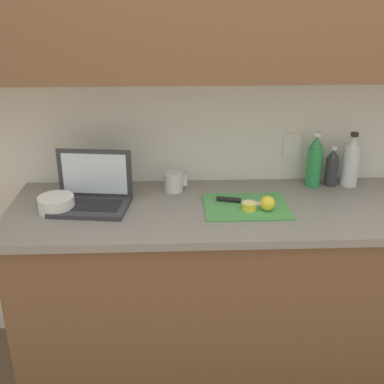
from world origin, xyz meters
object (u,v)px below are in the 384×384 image
at_px(lemon_whole_beside, 268,203).
at_px(bottle_water_clear, 314,162).
at_px(measuring_cup, 174,182).
at_px(bowl_white, 56,204).
at_px(cutting_board, 246,206).
at_px(bottle_green_soda, 351,161).
at_px(laptop, 92,193).
at_px(bottle_oil_tall, 332,168).
at_px(knife, 235,200).
at_px(lemon_half_cut, 249,206).

height_order(lemon_whole_beside, bottle_water_clear, bottle_water_clear).
bearing_deg(measuring_cup, bowl_white, -157.97).
relative_size(cutting_board, bottle_green_soda, 1.40).
xyz_separation_m(laptop, measuring_cup, (0.36, 0.15, -0.01)).
relative_size(cutting_board, bottle_water_clear, 1.39).
xyz_separation_m(bottle_oil_tall, bowl_white, (-1.28, -0.25, -0.06)).
height_order(laptop, measuring_cup, laptop).
bearing_deg(laptop, bottle_water_clear, 17.66).
xyz_separation_m(cutting_board, lemon_whole_beside, (0.08, -0.05, 0.04)).
bearing_deg(measuring_cup, knife, -31.02).
height_order(bottle_oil_tall, bowl_white, bottle_oil_tall).
xyz_separation_m(knife, bottle_oil_tall, (0.50, 0.21, 0.07)).
height_order(lemon_half_cut, bottle_green_soda, bottle_green_soda).
bearing_deg(laptop, bowl_white, -152.75).
distance_m(cutting_board, lemon_half_cut, 0.05).
relative_size(lemon_half_cut, bottle_oil_tall, 0.32).
relative_size(lemon_whole_beside, bottle_oil_tall, 0.32).
xyz_separation_m(lemon_half_cut, bowl_white, (-0.84, 0.04, 0.01)).
distance_m(cutting_board, bowl_white, 0.83).
relative_size(cutting_board, lemon_whole_beside, 5.75).
bearing_deg(lemon_half_cut, bottle_water_clear, 38.78).
distance_m(cutting_board, bottle_green_soda, 0.61).
height_order(knife, bottle_oil_tall, bottle_oil_tall).
xyz_separation_m(cutting_board, bottle_water_clear, (0.36, 0.25, 0.12)).
distance_m(laptop, cutting_board, 0.69).
bearing_deg(knife, measuring_cup, 162.52).
bearing_deg(measuring_cup, lemon_whole_beside, -32.38).
bearing_deg(bowl_white, knife, 3.08).
bearing_deg(cutting_board, bottle_green_soda, 24.36).
xyz_separation_m(cutting_board, knife, (-0.04, 0.04, 0.01)).
distance_m(laptop, bottle_green_soda, 1.24).
bearing_deg(cutting_board, knife, 138.83).
distance_m(cutting_board, lemon_whole_beside, 0.11).
height_order(cutting_board, bottle_oil_tall, bottle_oil_tall).
bearing_deg(bottle_water_clear, laptop, -169.48).
bearing_deg(lemon_whole_beside, bottle_green_soda, 32.97).
bearing_deg(bottle_oil_tall, lemon_whole_beside, -141.02).
height_order(lemon_half_cut, bottle_oil_tall, bottle_oil_tall).
bearing_deg(measuring_cup, lemon_half_cut, -37.01).
relative_size(knife, bottle_water_clear, 0.95).
bearing_deg(bowl_white, measuring_cup, 22.03).
height_order(laptop, knife, laptop).
bearing_deg(bottle_water_clear, knife, -153.17).
height_order(lemon_half_cut, lemon_whole_beside, lemon_whole_beside).
xyz_separation_m(measuring_cup, bowl_white, (-0.51, -0.21, -0.01)).
relative_size(lemon_half_cut, bowl_white, 0.42).
bearing_deg(bottle_water_clear, bottle_oil_tall, -0.00).
relative_size(lemon_half_cut, bottle_water_clear, 0.24).
distance_m(cutting_board, measuring_cup, 0.38).
height_order(lemon_whole_beside, bottle_oil_tall, bottle_oil_tall).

